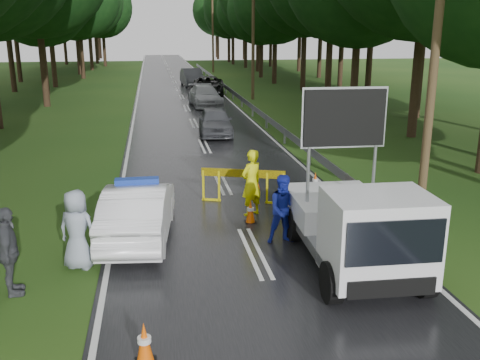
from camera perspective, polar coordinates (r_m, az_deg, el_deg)
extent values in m
plane|color=#193E11|center=(12.70, 1.54, -7.76)|extent=(160.00, 160.00, 0.00)
cube|color=black|center=(41.80, -6.25, 8.77)|extent=(7.00, 140.00, 0.02)
cylinder|color=gray|center=(13.71, 16.99, -5.08)|extent=(0.12, 0.12, 0.70)
cube|color=gray|center=(42.09, -1.17, 9.65)|extent=(0.05, 60.00, 0.30)
cylinder|color=#4E3D24|center=(15.34, 20.29, 14.59)|extent=(0.24, 0.24, 10.00)
cylinder|color=#4E3D24|center=(40.12, 1.42, 15.71)|extent=(0.24, 0.24, 10.00)
cylinder|color=#4E3D24|center=(65.85, -2.93, 15.74)|extent=(0.24, 0.24, 10.00)
imported|color=white|center=(13.53, -10.76, -3.33)|extent=(1.93, 4.42, 1.41)
cube|color=#1938A5|center=(13.29, -10.93, -0.16)|extent=(1.09, 0.40, 0.14)
cube|color=gray|center=(12.46, 11.27, -5.85)|extent=(2.10, 4.20, 0.25)
cube|color=white|center=(13.21, 10.02, -2.71)|extent=(2.14, 2.43, 0.54)
cube|color=white|center=(10.67, 14.48, -5.84)|extent=(2.02, 1.64, 1.68)
cube|color=black|center=(9.91, 16.27, -6.46)|extent=(1.82, 0.10, 0.84)
cube|color=black|center=(12.32, 11.06, 6.54)|extent=(1.88, 0.18, 1.28)
cylinder|color=black|center=(10.53, 9.75, -10.72)|extent=(0.30, 0.84, 0.83)
cylinder|color=black|center=(11.20, 19.08, -9.73)|extent=(0.30, 0.84, 0.83)
cylinder|color=black|center=(13.32, 5.80, -4.77)|extent=(0.30, 0.84, 0.83)
cylinder|color=black|center=(13.85, 13.39, -4.31)|extent=(0.30, 0.84, 0.83)
cube|color=#D9CA0B|center=(16.29, -3.93, -0.59)|extent=(0.07, 0.07, 0.97)
cube|color=#D9CA0B|center=(16.19, -2.25, -0.67)|extent=(0.07, 0.07, 0.97)
cube|color=#D9CA0B|center=(15.97, 2.90, -0.91)|extent=(0.07, 0.07, 0.97)
cube|color=#D9CA0B|center=(15.93, 4.64, -0.98)|extent=(0.07, 0.07, 0.97)
cube|color=#F2CC00|center=(15.94, 0.31, 0.72)|extent=(2.42, 0.85, 0.24)
imported|color=#EBF00D|center=(14.86, 1.22, -0.32)|extent=(0.83, 0.75, 1.89)
imported|color=#1A28AA|center=(13.01, 4.77, -3.14)|extent=(0.84, 0.66, 1.72)
imported|color=#404248|center=(11.39, -23.44, -7.06)|extent=(0.63, 1.13, 1.81)
imported|color=#8A94A6|center=(12.13, -16.97, -5.09)|extent=(1.02, 0.86, 1.78)
imported|color=#404247|center=(26.57, -2.66, 6.27)|extent=(1.85, 4.07, 1.36)
imported|color=#A3A4AB|center=(36.77, -3.75, 8.93)|extent=(2.22, 4.84, 1.37)
imported|color=black|center=(42.77, -3.45, 9.97)|extent=(3.07, 5.56, 1.47)
imported|color=#3D3F44|center=(50.28, -5.16, 10.87)|extent=(2.02, 4.89, 1.57)
cone|color=#F05807|center=(8.80, -10.15, -16.76)|extent=(0.29, 0.29, 0.72)
cube|color=black|center=(14.57, 1.12, -4.53)|extent=(0.31, 0.31, 0.03)
cone|color=#F05807|center=(14.46, 1.12, -3.33)|extent=(0.26, 0.26, 0.64)
cube|color=black|center=(17.49, 1.72, -1.02)|extent=(0.31, 0.31, 0.03)
cone|color=#F05807|center=(17.40, 1.73, -0.01)|extent=(0.25, 0.25, 0.63)
cube|color=black|center=(12.97, -10.74, -7.46)|extent=(0.33, 0.33, 0.03)
cone|color=#F05807|center=(12.84, -10.82, -6.07)|extent=(0.27, 0.27, 0.67)
cube|color=black|center=(17.46, 7.98, -1.19)|extent=(0.31, 0.31, 0.03)
cone|color=#F05807|center=(17.37, 8.02, -0.18)|extent=(0.25, 0.25, 0.64)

